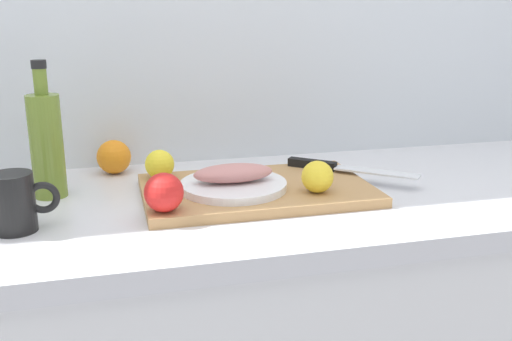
% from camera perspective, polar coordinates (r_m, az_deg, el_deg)
% --- Properties ---
extents(back_wall, '(3.20, 0.05, 2.50)m').
position_cam_1_polar(back_wall, '(1.43, -4.47, 15.00)').
color(back_wall, silver).
rests_on(back_wall, ground_plane).
extents(cutting_board, '(0.46, 0.29, 0.02)m').
position_cam_1_polar(cutting_board, '(1.18, -0.00, -1.87)').
color(cutting_board, tan).
rests_on(cutting_board, kitchen_counter).
extents(white_plate, '(0.21, 0.21, 0.01)m').
position_cam_1_polar(white_plate, '(1.15, -2.23, -1.48)').
color(white_plate, white).
rests_on(white_plate, cutting_board).
extents(fish_fillet, '(0.16, 0.07, 0.04)m').
position_cam_1_polar(fish_fillet, '(1.14, -2.24, -0.25)').
color(fish_fillet, tan).
rests_on(fish_fillet, white_plate).
extents(chef_knife, '(0.24, 0.21, 0.02)m').
position_cam_1_polar(chef_knife, '(1.29, 7.74, 0.37)').
color(chef_knife, silver).
rests_on(chef_knife, cutting_board).
extents(lemon_0, '(0.06, 0.06, 0.06)m').
position_cam_1_polar(lemon_0, '(1.23, -9.43, 0.60)').
color(lemon_0, yellow).
rests_on(lemon_0, cutting_board).
extents(lemon_1, '(0.06, 0.06, 0.06)m').
position_cam_1_polar(lemon_1, '(1.13, 6.04, -0.61)').
color(lemon_1, yellow).
rests_on(lemon_1, cutting_board).
extents(tomato_0, '(0.07, 0.07, 0.07)m').
position_cam_1_polar(tomato_0, '(1.03, -9.02, -2.14)').
color(tomato_0, red).
rests_on(tomato_0, cutting_board).
extents(olive_oil_bottle, '(0.06, 0.06, 0.27)m').
position_cam_1_polar(olive_oil_bottle, '(1.22, -19.85, 2.54)').
color(olive_oil_bottle, olive).
rests_on(olive_oil_bottle, kitchen_counter).
extents(coffee_mug_0, '(0.11, 0.07, 0.10)m').
position_cam_1_polar(coffee_mug_0, '(1.06, -22.55, -2.90)').
color(coffee_mug_0, black).
rests_on(coffee_mug_0, kitchen_counter).
extents(orange_0, '(0.08, 0.08, 0.08)m').
position_cam_1_polar(orange_0, '(1.36, -13.76, 1.30)').
color(orange_0, orange).
rests_on(orange_0, kitchen_counter).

